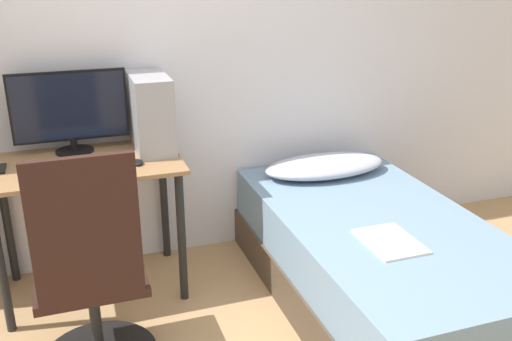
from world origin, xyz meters
name	(u,v)px	position (x,y,z in m)	size (l,w,h in m)	color
wall_back	(118,52)	(0.00, 1.52, 1.25)	(8.00, 0.05, 2.50)	silver
desk	(87,185)	(-0.25, 1.19, 0.63)	(0.97, 0.60, 0.75)	#997047
office_chair	(92,292)	(-0.29, 0.49, 0.41)	(0.53, 0.53, 1.06)	black
bed	(377,262)	(1.14, 0.57, 0.24)	(1.00, 1.84, 0.49)	#4C3D2D
pillow	(325,166)	(1.14, 1.23, 0.55)	(0.76, 0.36, 0.11)	#B2B7C6
magazine	(390,242)	(1.05, 0.33, 0.50)	(0.24, 0.32, 0.01)	silver
monitor	(70,110)	(-0.29, 1.38, 0.98)	(0.60, 0.20, 0.44)	black
keyboard	(84,168)	(-0.25, 1.07, 0.76)	(0.42, 0.14, 0.02)	#33477A
pc_tower	(151,113)	(0.12, 1.28, 0.96)	(0.19, 0.39, 0.41)	#99999E
mouse	(137,162)	(0.01, 1.07, 0.76)	(0.06, 0.09, 0.02)	black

